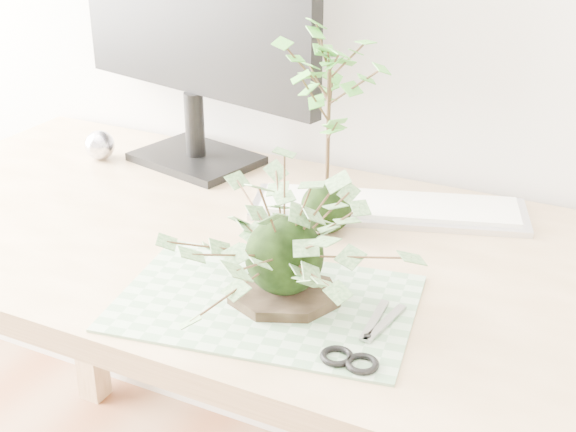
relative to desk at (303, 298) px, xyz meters
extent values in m
cube|color=tan|center=(0.00, 0.00, 0.07)|extent=(1.60, 0.70, 0.04)
cube|color=tan|center=(-0.74, 0.29, -0.30)|extent=(0.06, 0.06, 0.70)
cube|color=#618B63|center=(0.02, -0.17, 0.09)|extent=(0.45, 0.34, 0.00)
cylinder|color=black|center=(0.04, -0.15, 0.10)|extent=(0.21, 0.21, 0.01)
sphere|color=black|center=(0.04, -0.15, 0.16)|extent=(0.11, 0.11, 0.11)
sphere|color=black|center=(0.00, 0.08, 0.13)|extent=(0.08, 0.08, 0.08)
cylinder|color=#392716|center=(0.00, 0.08, 0.25)|extent=(0.01, 0.01, 0.21)
cube|color=silver|center=(0.07, 0.19, 0.09)|extent=(0.49, 0.28, 0.01)
cube|color=white|center=(0.07, 0.19, 0.10)|extent=(0.45, 0.24, 0.01)
cube|color=black|center=(-0.36, 0.24, 0.10)|extent=(0.26, 0.22, 0.02)
cylinder|color=black|center=(-0.36, 0.24, 0.17)|extent=(0.04, 0.04, 0.13)
sphere|color=silver|center=(-0.54, 0.17, 0.12)|extent=(0.06, 0.06, 0.06)
cube|color=gray|center=(0.18, -0.15, 0.09)|extent=(0.02, 0.10, 0.00)
cube|color=gray|center=(0.19, -0.15, 0.09)|extent=(0.02, 0.10, 0.00)
torus|color=black|center=(0.17, -0.25, 0.10)|extent=(0.04, 0.04, 0.01)
torus|color=black|center=(0.20, -0.25, 0.10)|extent=(0.04, 0.04, 0.01)
camera|label=1|loc=(0.48, -1.01, 0.67)|focal=50.00mm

